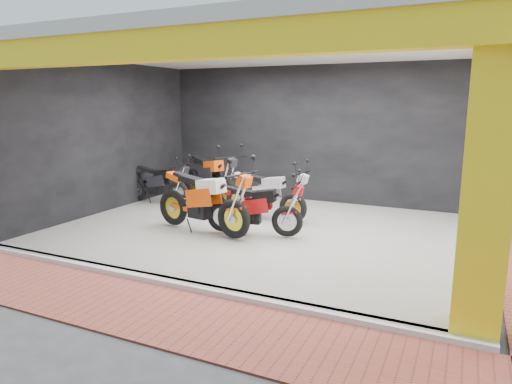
% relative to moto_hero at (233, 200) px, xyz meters
% --- Properties ---
extents(ground, '(80.00, 80.00, 0.00)m').
position_rel_moto_hero_xyz_m(ground, '(0.24, -1.07, -0.84)').
color(ground, '#2D2D30').
rests_on(ground, ground).
extents(showroom_floor, '(8.00, 6.00, 0.10)m').
position_rel_moto_hero_xyz_m(showroom_floor, '(0.24, 0.93, -0.79)').
color(showroom_floor, white).
rests_on(showroom_floor, ground).
extents(showroom_ceiling, '(8.40, 6.40, 0.20)m').
position_rel_moto_hero_xyz_m(showroom_ceiling, '(0.24, 0.93, 2.76)').
color(showroom_ceiling, beige).
rests_on(showroom_ceiling, corner_column).
extents(back_wall, '(8.20, 0.20, 3.50)m').
position_rel_moto_hero_xyz_m(back_wall, '(0.24, 4.03, 0.91)').
color(back_wall, black).
rests_on(back_wall, ground).
extents(left_wall, '(0.20, 6.20, 3.50)m').
position_rel_moto_hero_xyz_m(left_wall, '(-3.86, 0.93, 0.91)').
color(left_wall, black).
rests_on(left_wall, ground).
extents(corner_column, '(0.50, 0.50, 3.50)m').
position_rel_moto_hero_xyz_m(corner_column, '(3.99, -1.82, 0.91)').
color(corner_column, yellow).
rests_on(corner_column, ground).
extents(header_beam_front, '(8.40, 0.30, 0.40)m').
position_rel_moto_hero_xyz_m(header_beam_front, '(0.24, -2.07, 2.46)').
color(header_beam_front, yellow).
rests_on(header_beam_front, corner_column).
extents(header_beam_right, '(0.30, 6.40, 0.40)m').
position_rel_moto_hero_xyz_m(header_beam_right, '(4.24, 0.93, 2.46)').
color(header_beam_right, yellow).
rests_on(header_beam_right, corner_column).
extents(floor_kerb, '(8.00, 0.20, 0.10)m').
position_rel_moto_hero_xyz_m(floor_kerb, '(0.24, -2.09, -0.79)').
color(floor_kerb, white).
rests_on(floor_kerb, ground).
extents(paver_front, '(9.00, 1.40, 0.03)m').
position_rel_moto_hero_xyz_m(paver_front, '(0.24, -2.87, -0.83)').
color(paver_front, brown).
rests_on(paver_front, ground).
extents(moto_hero, '(2.55, 1.35, 1.48)m').
position_rel_moto_hero_xyz_m(moto_hero, '(0.00, 0.00, 0.00)').
color(moto_hero, '#F64C0A').
rests_on(moto_hero, showroom_floor).
extents(moto_row_a, '(2.17, 1.00, 1.28)m').
position_rel_moto_hero_xyz_m(moto_row_a, '(0.58, 1.54, -0.10)').
color(moto_row_a, '#ADAFB5').
rests_on(moto_row_a, showroom_floor).
extents(moto_row_b, '(2.07, 1.04, 1.21)m').
position_rel_moto_hero_xyz_m(moto_row_b, '(0.84, 0.52, -0.14)').
color(moto_row_b, '#AE1214').
rests_on(moto_row_b, showroom_floor).
extents(moto_row_c, '(2.53, 1.85, 1.46)m').
position_rel_moto_hero_xyz_m(moto_row_c, '(-1.47, 2.39, -0.01)').
color(moto_row_c, black).
rests_on(moto_row_c, showroom_floor).
extents(moto_row_d, '(1.95, 0.73, 1.19)m').
position_rel_moto_hero_xyz_m(moto_row_d, '(-2.56, 1.96, -0.15)').
color(moto_row_d, black).
rests_on(moto_row_d, showroom_floor).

